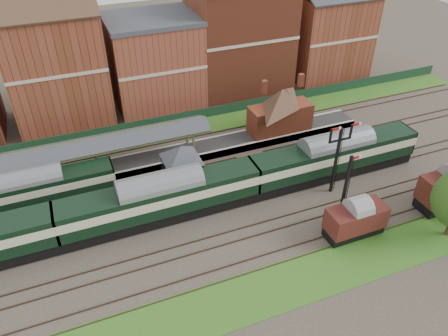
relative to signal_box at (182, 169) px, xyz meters
name	(u,v)px	position (x,y,z in m)	size (l,w,h in m)	color
ground	(220,204)	(3.00, -3.25, -3.19)	(160.00, 160.00, 0.00)	#473D33
grass_back	(176,131)	(3.00, 12.75, -3.16)	(90.00, 4.50, 0.06)	#2D6619
grass_front	(272,289)	(3.00, -15.25, -3.16)	(90.00, 5.00, 0.06)	#2D6619
fence	(172,119)	(3.00, 14.75, -2.44)	(90.00, 0.12, 1.50)	#193823
platform	(151,161)	(-2.00, 6.50, -2.69)	(55.00, 3.40, 1.00)	#2D2D2D
signal_box	(182,169)	(0.00, 0.00, 0.00)	(5.40, 5.40, 6.00)	#576C4D
brick_hut	(251,168)	(8.00, 0.00, -2.00)	(3.20, 2.64, 2.94)	brown
station_building	(281,110)	(15.00, 6.50, 0.76)	(8.10, 8.10, 5.90)	#984226
canopy	(93,142)	(-8.00, 6.50, 1.39)	(26.00, 3.89, 4.08)	brown
semaphore_bracket	(337,156)	(15.04, -5.75, 1.44)	(3.60, 0.25, 8.18)	black
semaphore_siding	(345,189)	(13.02, -10.25, 0.96)	(1.23, 0.25, 8.00)	black
town_backdrop	(153,57)	(2.82, 21.75, 3.81)	(69.00, 10.00, 16.00)	#984226
dmu_train	(162,198)	(-3.16, -3.25, -0.53)	(59.65, 3.13, 4.58)	black
platform_railcar	(29,191)	(-15.21, 3.25, -0.89)	(17.00, 2.68, 3.91)	black
goods_van_a	(356,219)	(13.24, -12.25, -1.21)	(5.71, 2.48, 3.47)	black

